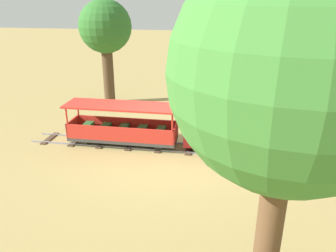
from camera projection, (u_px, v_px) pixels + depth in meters
ground_plane at (172, 148)px, 7.82m from camera, size 60.00×60.00×0.00m
track at (160, 146)px, 7.86m from camera, size 0.72×6.40×0.04m
locomotive at (211, 131)px, 7.50m from camera, size 0.68×1.45×0.96m
passenger_car at (123, 128)px, 7.85m from camera, size 0.78×2.70×0.97m
conductor_person at (205, 98)px, 8.32m from camera, size 0.30×0.30×1.62m
oak_tree_near at (105, 29)px, 10.32m from camera, size 1.67×1.67×3.34m
oak_tree_far at (291, 75)px, 2.69m from camera, size 2.08×2.08×3.82m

